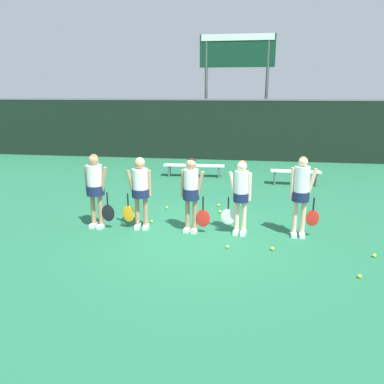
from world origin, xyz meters
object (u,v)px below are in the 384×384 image
object	(u,v)px
player_0	(95,185)
tennis_ball_2	(167,208)
player_1	(140,187)
tennis_ball_5	(272,249)
scoreboard	(237,64)
player_3	(241,192)
player_2	(191,189)
tennis_ball_0	(218,205)
tennis_ball_1	(374,255)
bench_courtside	(296,173)
tennis_ball_8	(360,276)
tennis_ball_4	(227,247)
player_4	(301,190)
tennis_ball_6	(152,221)
tennis_ball_7	(220,212)
bench_far	(194,166)

from	to	relation	value
player_0	tennis_ball_2	size ratio (longest dim) A/B	25.33
player_1	tennis_ball_5	distance (m)	3.11
player_1	scoreboard	bearing A→B (deg)	75.67
player_3	tennis_ball_5	distance (m)	1.36
player_2	tennis_ball_0	bearing A→B (deg)	86.09
tennis_ball_1	tennis_ball_2	distance (m)	5.03
scoreboard	tennis_ball_1	bearing A→B (deg)	-74.28
player_1	tennis_ball_0	world-z (taller)	player_1
scoreboard	player_1	size ratio (longest dim) A/B	3.34
bench_courtside	tennis_ball_8	size ratio (longest dim) A/B	24.33
tennis_ball_4	player_4	bearing A→B (deg)	30.67
tennis_ball_0	tennis_ball_6	world-z (taller)	tennis_ball_0
player_3	tennis_ball_2	bearing A→B (deg)	150.21
tennis_ball_0	tennis_ball_8	xyz separation A→B (m)	(2.63, -3.65, -0.00)
player_1	tennis_ball_1	xyz separation A→B (m)	(4.71, -0.86, -0.93)
player_2	tennis_ball_8	distance (m)	3.63
player_3	tennis_ball_8	bearing A→B (deg)	-31.94
tennis_ball_2	tennis_ball_7	distance (m)	1.42
scoreboard	bench_courtside	bearing A→B (deg)	-67.11
tennis_ball_0	tennis_ball_7	world-z (taller)	tennis_ball_0
player_2	tennis_ball_1	world-z (taller)	player_2
tennis_ball_1	tennis_ball_5	size ratio (longest dim) A/B	0.97
bench_courtside	tennis_ball_6	size ratio (longest dim) A/B	25.08
bench_far	tennis_ball_6	xyz separation A→B (m)	(-0.30, -5.00, -0.34)
scoreboard	bench_far	size ratio (longest dim) A/B	2.45
player_2	tennis_ball_7	world-z (taller)	player_2
tennis_ball_2	tennis_ball_7	size ratio (longest dim) A/B	0.94
tennis_ball_0	scoreboard	bearing A→B (deg)	89.12
player_2	player_4	world-z (taller)	player_4
tennis_ball_2	scoreboard	bearing A→B (deg)	80.15
tennis_ball_2	tennis_ball_4	bearing A→B (deg)	-53.52
bench_courtside	tennis_ball_5	world-z (taller)	bench_courtside
tennis_ball_5	tennis_ball_6	xyz separation A→B (m)	(-2.72, 1.20, -0.00)
bench_courtside	player_1	world-z (taller)	player_1
bench_far	tennis_ball_1	bearing A→B (deg)	-57.51
bench_courtside	tennis_ball_5	distance (m)	5.57
player_0	tennis_ball_0	bearing A→B (deg)	45.33
scoreboard	player_1	xyz separation A→B (m)	(-1.71, -9.82, -3.20)
bench_courtside	scoreboard	bearing A→B (deg)	114.81
tennis_ball_7	tennis_ball_0	bearing A→B (deg)	98.87
bench_courtside	tennis_ball_1	size ratio (longest dim) A/B	23.46
tennis_ball_2	tennis_ball_0	bearing A→B (deg)	17.54
bench_far	tennis_ball_5	xyz separation A→B (m)	(2.42, -6.20, -0.34)
player_2	tennis_ball_2	world-z (taller)	player_2
player_1	player_4	distance (m)	3.44
player_0	player_2	bearing A→B (deg)	8.94
tennis_ball_1	tennis_ball_7	size ratio (longest dim) A/B	0.98
player_3	tennis_ball_1	world-z (taller)	player_3
tennis_ball_6	player_2	bearing A→B (deg)	-22.76
bench_courtside	tennis_ball_7	world-z (taller)	bench_courtside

